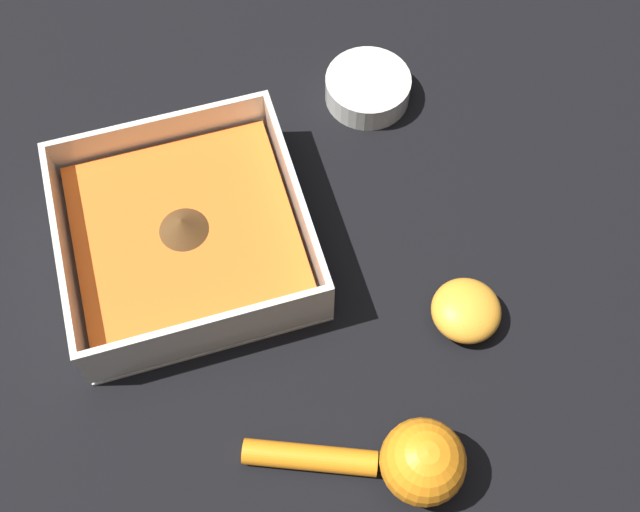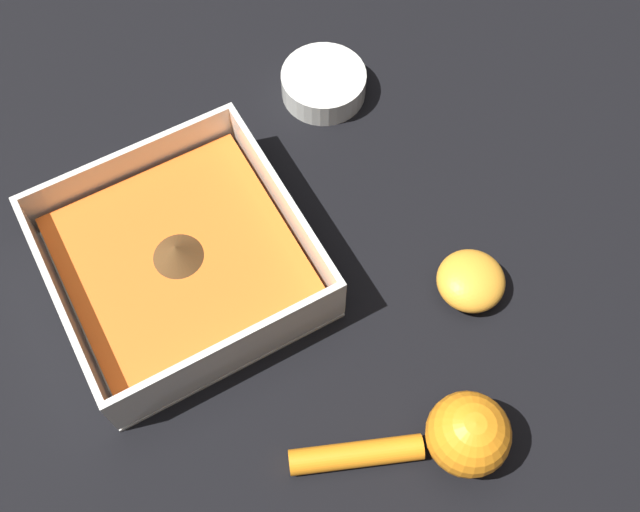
# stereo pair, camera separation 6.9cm
# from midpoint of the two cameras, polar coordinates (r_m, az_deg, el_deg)

# --- Properties ---
(ground_plane) EXTENTS (4.00, 4.00, 0.00)m
(ground_plane) POSITION_cam_midpoint_polar(r_m,az_deg,el_deg) (0.75, -4.78, 2.30)
(ground_plane) COLOR black
(square_dish) EXTENTS (0.23, 0.23, 0.07)m
(square_dish) POSITION_cam_midpoint_polar(r_m,az_deg,el_deg) (0.72, -7.45, 1.15)
(square_dish) COLOR silver
(square_dish) RESTS_ON ground_plane
(spice_bowl) EXTENTS (0.09, 0.09, 0.03)m
(spice_bowl) POSITION_cam_midpoint_polar(r_m,az_deg,el_deg) (0.83, 6.08, 12.37)
(spice_bowl) COLOR silver
(spice_bowl) RESTS_ON ground_plane
(lemon_squeezer) EXTENTS (0.10, 0.18, 0.07)m
(lemon_squeezer) POSITION_cam_midpoint_polar(r_m,az_deg,el_deg) (0.64, 9.86, -15.49)
(lemon_squeezer) COLOR orange
(lemon_squeezer) RESTS_ON ground_plane
(lemon_half) EXTENTS (0.06, 0.06, 0.04)m
(lemon_half) POSITION_cam_midpoint_polar(r_m,az_deg,el_deg) (0.70, 13.84, -4.34)
(lemon_half) COLOR orange
(lemon_half) RESTS_ON ground_plane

